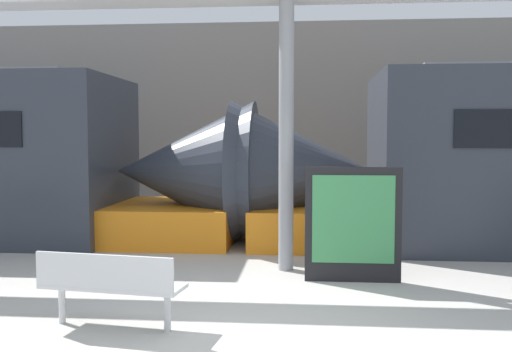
% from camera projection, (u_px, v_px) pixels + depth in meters
% --- Properties ---
extents(ground_plane, '(60.00, 60.00, 0.00)m').
position_uv_depth(ground_plane, '(260.00, 343.00, 5.46)').
color(ground_plane, '#B2AFA8').
extents(station_wall, '(56.00, 0.20, 5.00)m').
position_uv_depth(station_wall, '(290.00, 117.00, 15.23)').
color(station_wall, gray).
rests_on(station_wall, ground_plane).
extents(bench_near, '(1.53, 0.65, 0.80)m').
position_uv_depth(bench_near, '(109.00, 282.00, 5.79)').
color(bench_near, silver).
rests_on(bench_near, ground_plane).
extents(poster_board, '(1.29, 0.07, 1.56)m').
position_uv_depth(poster_board, '(353.00, 224.00, 7.69)').
color(poster_board, black).
rests_on(poster_board, ground_plane).
extents(support_column_near, '(0.22, 0.22, 3.92)m').
position_uv_depth(support_column_near, '(286.00, 137.00, 8.32)').
color(support_column_near, gray).
rests_on(support_column_near, ground_plane).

